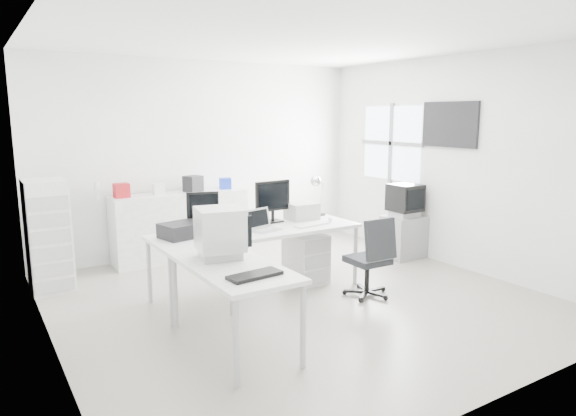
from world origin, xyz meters
TOP-DOWN VIEW (x-y plane):
  - floor at (0.00, 0.00)m, footprint 5.00×5.00m
  - ceiling at (0.00, 0.00)m, footprint 5.00×5.00m
  - back_wall at (0.00, 2.50)m, footprint 5.00×0.02m
  - left_wall at (-2.50, 0.00)m, footprint 0.02×5.00m
  - right_wall at (2.50, 0.00)m, footprint 0.02×5.00m
  - window at (2.48, 1.20)m, footprint 0.02×1.20m
  - wall_picture at (2.47, 0.10)m, footprint 0.04×0.90m
  - main_desk at (-0.28, 0.40)m, footprint 2.40×0.80m
  - side_desk at (-1.13, -0.70)m, footprint 0.70×1.40m
  - drawer_pedestal at (0.42, 0.45)m, footprint 0.40×0.50m
  - inkjet_printer at (-1.13, 0.50)m, footprint 0.50×0.42m
  - lcd_monitor_small at (-0.83, 0.65)m, footprint 0.40×0.30m
  - lcd_monitor_large at (0.07, 0.65)m, footprint 0.49×0.23m
  - laptop at (-0.23, 0.30)m, footprint 0.42×0.42m
  - white_keyboard at (0.37, 0.25)m, footprint 0.48×0.21m
  - white_mouse at (0.67, 0.30)m, footprint 0.06×0.06m
  - laser_printer at (0.47, 0.62)m, footprint 0.36×0.31m
  - desk_lamp at (0.82, 0.70)m, footprint 0.17×0.17m
  - crt_monitor at (-1.13, -0.45)m, footprint 0.44×0.44m
  - black_keyboard at (-1.13, -1.10)m, footprint 0.46×0.22m
  - office_chair at (0.72, -0.34)m, footprint 0.55×0.55m
  - tv_cabinet at (2.22, 0.61)m, footprint 0.55×0.45m
  - crt_tv at (2.22, 0.61)m, footprint 0.50×0.48m
  - sideboard at (-0.51, 2.24)m, footprint 1.90×0.48m
  - clutter_box_a at (-1.31, 2.24)m, footprint 0.19×0.17m
  - clutter_box_b at (-0.81, 2.24)m, footprint 0.15×0.13m
  - clutter_box_c at (-0.31, 2.24)m, footprint 0.28×0.27m
  - clutter_box_d at (0.19, 2.24)m, footprint 0.19×0.18m
  - clutter_bottle at (-1.61, 2.28)m, footprint 0.07×0.07m
  - filing_cabinet at (-2.28, 1.79)m, footprint 0.46×0.54m

SIDE VIEW (x-z plane):
  - floor at x=0.00m, z-range -0.01..0.01m
  - drawer_pedestal at x=0.42m, z-range 0.00..0.60m
  - tv_cabinet at x=2.22m, z-range 0.00..0.60m
  - main_desk at x=-0.28m, z-range 0.00..0.75m
  - side_desk at x=-1.13m, z-range 0.00..0.75m
  - office_chair at x=0.72m, z-range 0.00..0.93m
  - sideboard at x=-0.51m, z-range 0.00..0.95m
  - filing_cabinet at x=-2.28m, z-range 0.00..1.30m
  - white_keyboard at x=0.37m, z-range 0.75..0.77m
  - black_keyboard at x=-1.13m, z-range 0.75..0.78m
  - white_mouse at x=0.67m, z-range 0.75..0.81m
  - crt_tv at x=2.22m, z-range 0.60..1.05m
  - inkjet_printer at x=-1.13m, z-range 0.75..0.90m
  - laser_printer at x=0.47m, z-range 0.75..0.95m
  - laptop at x=-0.23m, z-range 0.75..0.98m
  - crt_monitor at x=-1.13m, z-range 0.75..1.18m
  - lcd_monitor_small at x=-0.83m, z-range 0.75..1.19m
  - desk_lamp at x=0.82m, z-range 0.75..1.20m
  - lcd_monitor_large at x=0.07m, z-range 0.75..1.25m
  - clutter_box_b at x=-0.81m, z-range 0.95..1.10m
  - clutter_box_d at x=0.19m, z-range 0.95..1.11m
  - clutter_box_a at x=-1.31m, z-range 0.95..1.14m
  - clutter_bottle at x=-1.61m, z-range 0.95..1.17m
  - clutter_box_c at x=-0.31m, z-range 0.95..1.18m
  - back_wall at x=0.00m, z-range 0.00..2.80m
  - left_wall at x=-2.50m, z-range 0.00..2.80m
  - right_wall at x=2.50m, z-range 0.00..2.80m
  - window at x=2.48m, z-range 1.05..2.15m
  - wall_picture at x=2.47m, z-range 1.60..2.20m
  - ceiling at x=0.00m, z-range 2.79..2.80m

